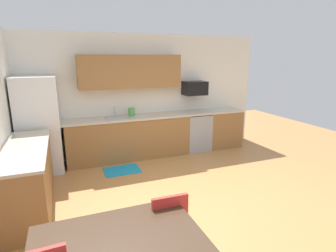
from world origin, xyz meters
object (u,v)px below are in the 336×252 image
refrigerator (39,125)px  oven_range (196,131)px  chair_near_table (174,233)px  kettle (131,112)px  dining_table (118,245)px  microwave (195,88)px

refrigerator → oven_range: 3.45m
chair_near_table → kettle: 3.65m
oven_range → kettle: 1.66m
refrigerator → chair_near_table: 3.73m
dining_table → chair_near_table: chair_near_table is taller
dining_table → kettle: 3.93m
chair_near_table → refrigerator: bearing=111.6°
refrigerator → kettle: refrigerator is taller
oven_range → kettle: size_ratio=4.55×
microwave → chair_near_table: (-2.04, -3.63, -0.98)m
refrigerator → kettle: 1.86m
microwave → oven_range: bearing=-90.0°
chair_near_table → kettle: size_ratio=4.25×
refrigerator → chair_near_table: refrigerator is taller
microwave → kettle: microwave is taller
microwave → chair_near_table: 4.28m
dining_table → refrigerator: bearing=102.2°
refrigerator → kettle: (1.85, 0.13, 0.09)m
microwave → chair_near_table: size_ratio=0.64×
oven_range → chair_near_table: (-2.04, -3.53, 0.05)m
dining_table → chair_near_table: bearing=18.4°
refrigerator → oven_range: refrigerator is taller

